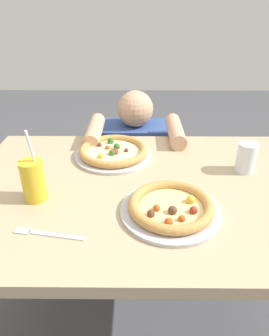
% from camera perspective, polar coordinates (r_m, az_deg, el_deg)
% --- Properties ---
extents(ground_plane, '(8.00, 8.00, 0.00)m').
position_cam_1_polar(ground_plane, '(1.59, 1.95, -26.70)').
color(ground_plane, '#4C4C51').
extents(dining_table, '(1.29, 0.85, 0.75)m').
position_cam_1_polar(dining_table, '(1.11, 2.51, -8.07)').
color(dining_table, tan).
rests_on(dining_table, ground).
extents(pizza_near, '(0.31, 0.31, 0.04)m').
position_cam_1_polar(pizza_near, '(0.92, 6.87, -7.37)').
color(pizza_near, '#B7B7BC').
rests_on(pizza_near, dining_table).
extents(pizza_far, '(0.32, 0.32, 0.04)m').
position_cam_1_polar(pizza_far, '(1.24, -3.99, 3.05)').
color(pizza_far, '#B7B7BC').
rests_on(pizza_far, dining_table).
extents(drink_cup_colored, '(0.07, 0.07, 0.24)m').
position_cam_1_polar(drink_cup_colored, '(1.00, -18.47, -2.20)').
color(drink_cup_colored, gold).
rests_on(drink_cup_colored, dining_table).
extents(water_cup_clear, '(0.07, 0.07, 0.11)m').
position_cam_1_polar(water_cup_clear, '(1.18, 20.28, 1.91)').
color(water_cup_clear, silver).
rests_on(water_cup_clear, dining_table).
extents(fork, '(0.20, 0.05, 0.00)m').
position_cam_1_polar(fork, '(0.88, -16.38, -11.79)').
color(fork, silver).
rests_on(fork, dining_table).
extents(diner_seated, '(0.44, 0.53, 0.91)m').
position_cam_1_polar(diner_seated, '(1.77, 0.13, -1.85)').
color(diner_seated, '#333847').
rests_on(diner_seated, ground).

